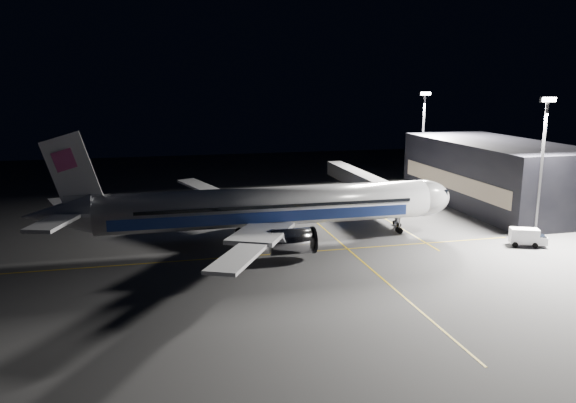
{
  "coord_description": "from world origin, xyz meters",
  "views": [
    {
      "loc": [
        -15.62,
        -77.03,
        23.03
      ],
      "look_at": [
        2.75,
        -0.61,
        6.0
      ],
      "focal_mm": 35.0,
      "sensor_mm": 36.0,
      "label": 1
    }
  ],
  "objects_px": {
    "floodlight_mast_north": "(423,132)",
    "floodlight_mast_south": "(543,154)",
    "baggage_tug": "(245,209)",
    "safety_cone_b": "(263,227)",
    "safety_cone_c": "(278,216)",
    "safety_cone_a": "(271,232)",
    "jet_bridge": "(366,183)",
    "service_truck": "(527,237)",
    "airliner": "(261,208)"
  },
  "relations": [
    {
      "from": "jet_bridge",
      "to": "baggage_tug",
      "type": "xyz_separation_m",
      "value": [
        -22.5,
        0.7,
        -3.79
      ]
    },
    {
      "from": "safety_cone_a",
      "to": "safety_cone_c",
      "type": "height_order",
      "value": "safety_cone_c"
    },
    {
      "from": "safety_cone_a",
      "to": "safety_cone_b",
      "type": "distance_m",
      "value": 3.51
    },
    {
      "from": "safety_cone_b",
      "to": "service_truck",
      "type": "bearing_deg",
      "value": -27.58
    },
    {
      "from": "baggage_tug",
      "to": "safety_cone_a",
      "type": "bearing_deg",
      "value": -98.69
    },
    {
      "from": "jet_bridge",
      "to": "service_truck",
      "type": "relative_size",
      "value": 6.52
    },
    {
      "from": "baggage_tug",
      "to": "safety_cone_b",
      "type": "distance_m",
      "value": 11.37
    },
    {
      "from": "jet_bridge",
      "to": "floodlight_mast_north",
      "type": "relative_size",
      "value": 1.66
    },
    {
      "from": "service_truck",
      "to": "safety_cone_a",
      "type": "height_order",
      "value": "service_truck"
    },
    {
      "from": "jet_bridge",
      "to": "safety_cone_b",
      "type": "relative_size",
      "value": 57.43
    },
    {
      "from": "jet_bridge",
      "to": "safety_cone_b",
      "type": "bearing_deg",
      "value": -153.62
    },
    {
      "from": "floodlight_mast_north",
      "to": "safety_cone_b",
      "type": "height_order",
      "value": "floodlight_mast_north"
    },
    {
      "from": "service_truck",
      "to": "safety_cone_a",
      "type": "bearing_deg",
      "value": 179.18
    },
    {
      "from": "airliner",
      "to": "safety_cone_c",
      "type": "xyz_separation_m",
      "value": [
        5.6,
        14.0,
        -4.84
      ]
    },
    {
      "from": "jet_bridge",
      "to": "service_truck",
      "type": "xyz_separation_m",
      "value": [
        13.23,
        -28.65,
        -3.23
      ]
    },
    {
      "from": "floodlight_mast_south",
      "to": "safety_cone_a",
      "type": "distance_m",
      "value": 41.82
    },
    {
      "from": "jet_bridge",
      "to": "floodlight_mast_south",
      "type": "relative_size",
      "value": 1.66
    },
    {
      "from": "airliner",
      "to": "floodlight_mast_north",
      "type": "xyz_separation_m",
      "value": [
        41.08,
        31.99,
        7.21
      ]
    },
    {
      "from": "baggage_tug",
      "to": "safety_cone_b",
      "type": "bearing_deg",
      "value": -99.56
    },
    {
      "from": "jet_bridge",
      "to": "baggage_tug",
      "type": "distance_m",
      "value": 22.83
    },
    {
      "from": "jet_bridge",
      "to": "airliner",
      "type": "bearing_deg",
      "value": -141.96
    },
    {
      "from": "safety_cone_b",
      "to": "safety_cone_c",
      "type": "height_order",
      "value": "safety_cone_c"
    },
    {
      "from": "floodlight_mast_south",
      "to": "service_truck",
      "type": "xyz_separation_m",
      "value": [
        -4.77,
        -4.58,
        -11.02
      ]
    },
    {
      "from": "floodlight_mast_north",
      "to": "floodlight_mast_south",
      "type": "bearing_deg",
      "value": -90.0
    },
    {
      "from": "service_truck",
      "to": "safety_cone_b",
      "type": "xyz_separation_m",
      "value": [
        -34.58,
        18.06,
        -1.05
      ]
    },
    {
      "from": "floodlight_mast_south",
      "to": "safety_cone_b",
      "type": "height_order",
      "value": "floodlight_mast_south"
    },
    {
      "from": "safety_cone_b",
      "to": "baggage_tug",
      "type": "bearing_deg",
      "value": 95.81
    },
    {
      "from": "floodlight_mast_north",
      "to": "safety_cone_b",
      "type": "relative_size",
      "value": 34.56
    },
    {
      "from": "baggage_tug",
      "to": "safety_cone_b",
      "type": "relative_size",
      "value": 4.64
    },
    {
      "from": "safety_cone_a",
      "to": "safety_cone_c",
      "type": "xyz_separation_m",
      "value": [
        3.3,
        10.0,
        0.01
      ]
    },
    {
      "from": "airliner",
      "to": "service_truck",
      "type": "relative_size",
      "value": 11.65
    },
    {
      "from": "jet_bridge",
      "to": "baggage_tug",
      "type": "bearing_deg",
      "value": 178.21
    },
    {
      "from": "safety_cone_a",
      "to": "safety_cone_b",
      "type": "bearing_deg",
      "value": 99.47
    },
    {
      "from": "airliner",
      "to": "safety_cone_c",
      "type": "height_order",
      "value": "airliner"
    },
    {
      "from": "airliner",
      "to": "safety_cone_a",
      "type": "relative_size",
      "value": 98.73
    },
    {
      "from": "airliner",
      "to": "baggage_tug",
      "type": "distance_m",
      "value": 19.27
    },
    {
      "from": "floodlight_mast_south",
      "to": "baggage_tug",
      "type": "relative_size",
      "value": 7.45
    },
    {
      "from": "floodlight_mast_south",
      "to": "safety_cone_a",
      "type": "height_order",
      "value": "floodlight_mast_south"
    },
    {
      "from": "safety_cone_a",
      "to": "safety_cone_b",
      "type": "height_order",
      "value": "safety_cone_a"
    },
    {
      "from": "safety_cone_a",
      "to": "safety_cone_b",
      "type": "xyz_separation_m",
      "value": [
        -0.58,
        3.46,
        -0.01
      ]
    },
    {
      "from": "baggage_tug",
      "to": "safety_cone_b",
      "type": "height_order",
      "value": "baggage_tug"
    },
    {
      "from": "baggage_tug",
      "to": "service_truck",
      "type": "bearing_deg",
      "value": -54.77
    },
    {
      "from": "floodlight_mast_north",
      "to": "safety_cone_a",
      "type": "distance_m",
      "value": 49.32
    },
    {
      "from": "jet_bridge",
      "to": "safety_cone_c",
      "type": "height_order",
      "value": "jet_bridge"
    },
    {
      "from": "floodlight_mast_south",
      "to": "floodlight_mast_north",
      "type": "bearing_deg",
      "value": 90.0
    },
    {
      "from": "floodlight_mast_south",
      "to": "service_truck",
      "type": "relative_size",
      "value": 3.92
    },
    {
      "from": "airliner",
      "to": "service_truck",
      "type": "bearing_deg",
      "value": -16.27
    },
    {
      "from": "airliner",
      "to": "baggage_tug",
      "type": "relative_size",
      "value": 22.14
    },
    {
      "from": "floodlight_mast_north",
      "to": "floodlight_mast_south",
      "type": "distance_m",
      "value": 38.0
    },
    {
      "from": "service_truck",
      "to": "safety_cone_b",
      "type": "relative_size",
      "value": 8.81
    }
  ]
}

